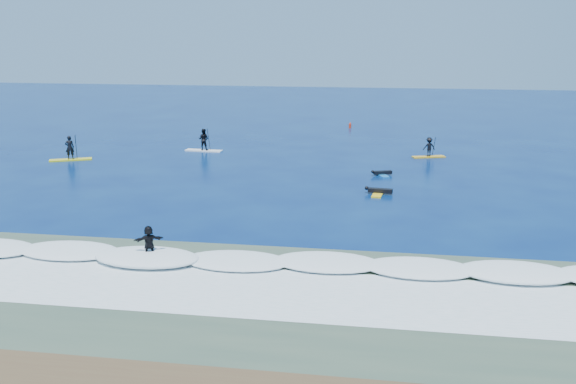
% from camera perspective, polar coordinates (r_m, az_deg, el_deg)
% --- Properties ---
extents(ground, '(160.00, 160.00, 0.00)m').
position_cam_1_polar(ground, '(38.35, -2.58, -1.06)').
color(ground, '#04184D').
rests_on(ground, ground).
extents(shallow_water, '(90.00, 13.00, 0.01)m').
position_cam_1_polar(shallow_water, '(25.54, -8.90, -9.27)').
color(shallow_water, '#374B3A').
rests_on(shallow_water, ground).
extents(breaking_wave, '(40.00, 6.00, 0.30)m').
position_cam_1_polar(breaking_wave, '(29.09, -6.51, -6.21)').
color(breaking_wave, white).
rests_on(breaking_wave, ground).
extents(whitewater, '(34.00, 5.00, 0.02)m').
position_cam_1_polar(whitewater, '(26.42, -8.24, -8.44)').
color(whitewater, silver).
rests_on(whitewater, ground).
extents(sup_paddler_left, '(3.28, 2.11, 2.28)m').
position_cam_1_polar(sup_paddler_left, '(53.82, -18.80, 3.43)').
color(sup_paddler_left, '#D1CB16').
rests_on(sup_paddler_left, ground).
extents(sup_paddler_center, '(3.24, 1.07, 2.24)m').
position_cam_1_polar(sup_paddler_center, '(55.30, -7.51, 4.48)').
color(sup_paddler_center, white).
rests_on(sup_paddler_center, ground).
extents(sup_paddler_right, '(2.77, 1.50, 1.89)m').
position_cam_1_polar(sup_paddler_right, '(53.37, 12.42, 3.80)').
color(sup_paddler_right, gold).
rests_on(sup_paddler_right, ground).
extents(prone_paddler_near, '(1.78, 2.28, 0.47)m').
position_cam_1_polar(prone_paddler_near, '(40.97, 8.07, 0.04)').
color(prone_paddler_near, yellow).
rests_on(prone_paddler_near, ground).
extents(prone_paddler_far, '(1.50, 1.99, 0.41)m').
position_cam_1_polar(prone_paddler_far, '(46.24, 8.31, 1.64)').
color(prone_paddler_far, '#1974C1').
rests_on(prone_paddler_far, ground).
extents(wave_surfer, '(2.16, 1.48, 1.54)m').
position_cam_1_polar(wave_surfer, '(29.35, -12.25, -4.48)').
color(wave_surfer, white).
rests_on(wave_surfer, breaking_wave).
extents(marker_buoy, '(0.28, 0.28, 0.67)m').
position_cam_1_polar(marker_buoy, '(68.20, 5.54, 5.92)').
color(marker_buoy, red).
rests_on(marker_buoy, ground).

